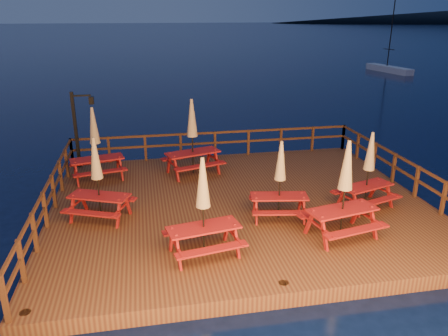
# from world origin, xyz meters

# --- Properties ---
(ground) EXTENTS (500.00, 500.00, 0.00)m
(ground) POSITION_xyz_m (0.00, 0.00, 0.00)
(ground) COLOR black
(ground) RESTS_ON ground
(deck) EXTENTS (12.00, 10.00, 0.40)m
(deck) POSITION_xyz_m (0.00, 0.00, 0.20)
(deck) COLOR #462316
(deck) RESTS_ON ground
(deck_piles) EXTENTS (11.44, 9.44, 1.40)m
(deck_piles) POSITION_xyz_m (0.00, 0.00, -0.30)
(deck_piles) COLOR #3A2212
(deck_piles) RESTS_ON ground
(railing) EXTENTS (11.80, 9.75, 1.10)m
(railing) POSITION_xyz_m (0.00, 1.78, 1.16)
(railing) COLOR #3A2212
(railing) RESTS_ON deck
(lamp_post) EXTENTS (0.85, 0.18, 3.00)m
(lamp_post) POSITION_xyz_m (-5.39, 4.55, 2.20)
(lamp_post) COLOR black
(lamp_post) RESTS_ON deck
(sailboat) EXTENTS (2.14, 6.52, 9.54)m
(sailboat) POSITION_xyz_m (23.75, 31.47, 0.32)
(sailboat) COLOR silver
(sailboat) RESTS_ON ground
(picnic_table_0) EXTENTS (1.88, 1.64, 2.40)m
(picnic_table_0) POSITION_xyz_m (0.89, -1.34, 1.65)
(picnic_table_0) COLOR maroon
(picnic_table_0) RESTS_ON deck
(picnic_table_1) EXTENTS (2.42, 2.18, 2.88)m
(picnic_table_1) POSITION_xyz_m (-1.17, 2.94, 1.90)
(picnic_table_1) COLOR maroon
(picnic_table_1) RESTS_ON deck
(picnic_table_2) EXTENTS (2.21, 1.95, 2.75)m
(picnic_table_2) POSITION_xyz_m (2.23, -2.76, 1.83)
(picnic_table_2) COLOR maroon
(picnic_table_2) RESTS_ON deck
(picnic_table_3) EXTENTS (2.08, 1.82, 2.61)m
(picnic_table_3) POSITION_xyz_m (-1.62, -3.01, 1.76)
(picnic_table_3) COLOR maroon
(picnic_table_3) RESTS_ON deck
(picnic_table_4) EXTENTS (2.18, 1.93, 2.69)m
(picnic_table_4) POSITION_xyz_m (-4.70, 3.01, 1.80)
(picnic_table_4) COLOR maroon
(picnic_table_4) RESTS_ON deck
(picnic_table_5) EXTENTS (2.18, 2.02, 2.52)m
(picnic_table_5) POSITION_xyz_m (-4.36, -0.40, 1.71)
(picnic_table_5) COLOR maroon
(picnic_table_5) RESTS_ON deck
(picnic_table_6) EXTENTS (2.06, 1.86, 2.45)m
(picnic_table_6) POSITION_xyz_m (3.83, -1.09, 1.67)
(picnic_table_6) COLOR maroon
(picnic_table_6) RESTS_ON deck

